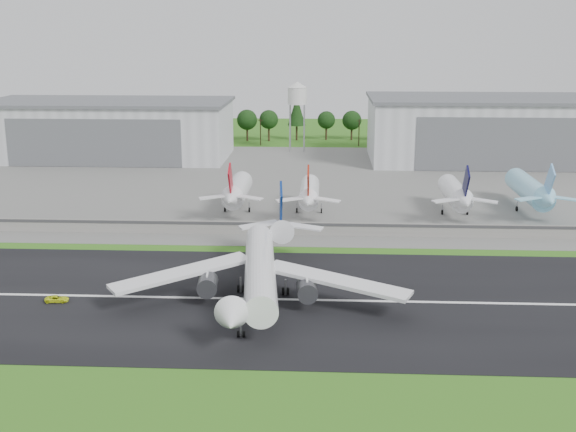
# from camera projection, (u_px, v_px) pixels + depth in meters

# --- Properties ---
(ground) EXTENTS (600.00, 600.00, 0.00)m
(ground) POSITION_uv_depth(u_px,v_px,m) (286.00, 320.00, 129.99)
(ground) COLOR #256B19
(ground) RESTS_ON ground
(runway) EXTENTS (320.00, 60.00, 0.10)m
(runway) POSITION_uv_depth(u_px,v_px,m) (289.00, 300.00, 139.64)
(runway) COLOR black
(runway) RESTS_ON ground
(runway_centerline) EXTENTS (220.00, 1.00, 0.02)m
(runway_centerline) POSITION_uv_depth(u_px,v_px,m) (289.00, 299.00, 139.63)
(runway_centerline) COLOR white
(runway_centerline) RESTS_ON runway
(apron) EXTENTS (320.00, 150.00, 0.10)m
(apron) POSITION_uv_depth(u_px,v_px,m) (304.00, 182.00, 245.95)
(apron) COLOR slate
(apron) RESTS_ON ground
(blast_fence) EXTENTS (240.00, 0.61, 3.50)m
(blast_fence) POSITION_uv_depth(u_px,v_px,m) (297.00, 229.00, 182.68)
(blast_fence) COLOR gray
(blast_fence) RESTS_ON ground
(hangar_west) EXTENTS (97.00, 44.00, 23.20)m
(hangar_west) POSITION_uv_depth(u_px,v_px,m) (109.00, 129.00, 290.33)
(hangar_west) COLOR silver
(hangar_west) RESTS_ON ground
(hangar_east) EXTENTS (102.00, 47.00, 25.20)m
(hangar_east) POSITION_uv_depth(u_px,v_px,m) (499.00, 129.00, 282.55)
(hangar_east) COLOR silver
(hangar_east) RESTS_ON ground
(water_tower) EXTENTS (8.40, 8.40, 29.40)m
(water_tower) POSITION_uv_depth(u_px,v_px,m) (297.00, 93.00, 302.83)
(water_tower) COLOR #99999E
(water_tower) RESTS_ON ground
(utility_poles) EXTENTS (230.00, 3.00, 12.00)m
(utility_poles) POSITION_uv_depth(u_px,v_px,m) (309.00, 146.00, 323.28)
(utility_poles) COLOR black
(utility_poles) RESTS_ON ground
(treeline) EXTENTS (320.00, 16.00, 22.00)m
(treeline) POSITION_uv_depth(u_px,v_px,m) (310.00, 141.00, 337.78)
(treeline) COLOR black
(treeline) RESTS_ON ground
(main_airliner) EXTENTS (57.03, 59.27, 18.17)m
(main_airliner) POSITION_uv_depth(u_px,v_px,m) (260.00, 276.00, 138.27)
(main_airliner) COLOR white
(main_airliner) RESTS_ON runway
(ground_vehicle) EXTENTS (4.64, 2.46, 1.24)m
(ground_vehicle) POSITION_uv_depth(u_px,v_px,m) (57.00, 299.00, 138.28)
(ground_vehicle) COLOR #D2E01A
(ground_vehicle) RESTS_ON runway
(parked_jet_red_a) EXTENTS (7.36, 31.29, 16.91)m
(parked_jet_red_a) POSITION_uv_depth(u_px,v_px,m) (236.00, 192.00, 203.28)
(parked_jet_red_a) COLOR white
(parked_jet_red_a) RESTS_ON ground
(parked_jet_red_b) EXTENTS (7.36, 31.29, 16.54)m
(parked_jet_red_b) POSITION_uv_depth(u_px,v_px,m) (309.00, 194.00, 202.32)
(parked_jet_red_b) COLOR white
(parked_jet_red_b) RESTS_ON ground
(parked_jet_navy) EXTENTS (7.36, 31.29, 16.79)m
(parked_jet_navy) POSITION_uv_depth(u_px,v_px,m) (457.00, 194.00, 200.30)
(parked_jet_navy) COLOR white
(parked_jet_navy) RESTS_ON ground
(parked_jet_skyblue) EXTENTS (7.36, 37.29, 17.07)m
(parked_jet_skyblue) POSITION_uv_depth(u_px,v_px,m) (532.00, 191.00, 204.04)
(parked_jet_skyblue) COLOR #91DCFB
(parked_jet_skyblue) RESTS_ON ground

